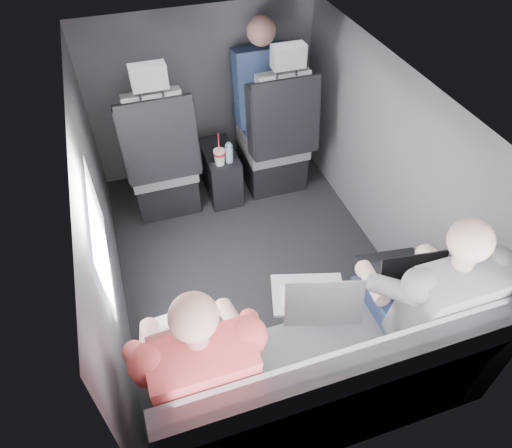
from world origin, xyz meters
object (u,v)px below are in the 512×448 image
object	(u,v)px
passenger_rear_left	(200,365)
rear_bench	(320,382)
front_seat_right	(275,144)
laptop_white	(185,335)
laptop_silver	(314,298)
passenger_rear_right	(423,299)
passenger_front_right	(261,88)
soda_cup	(220,157)
water_bottle	(229,153)
front_seat_left	(162,165)
laptop_black	(399,270)
center_console	(220,172)

from	to	relation	value
passenger_rear_left	rear_bench	bearing A→B (deg)	-9.51
front_seat_right	rear_bench	size ratio (longest dim) A/B	0.79
passenger_rear_left	laptop_white	bearing A→B (deg)	100.50
laptop_silver	passenger_rear_right	world-z (taller)	passenger_rear_right
passenger_front_right	passenger_rear_left	bearing A→B (deg)	-115.42
soda_cup	passenger_rear_left	world-z (taller)	passenger_rear_left
soda_cup	passenger_front_right	xyz separation A→B (m)	(0.45, 0.38, 0.29)
soda_cup	passenger_rear_right	distance (m)	1.80
passenger_rear_right	water_bottle	bearing A→B (deg)	106.80
front_seat_left	passenger_rear_right	xyz separation A→B (m)	(1.01, -1.81, 0.24)
laptop_silver	passenger_rear_right	distance (m)	0.53
soda_cup	passenger_rear_right	size ratio (longest dim) A/B	0.21
laptop_black	passenger_front_right	xyz separation A→B (m)	(-0.13, 1.87, 0.12)
center_console	laptop_silver	world-z (taller)	laptop_silver
water_bottle	laptop_black	world-z (taller)	laptop_black
passenger_rear_right	passenger_front_right	xyz separation A→B (m)	(-0.14, 2.07, 0.12)
passenger_rear_right	front_seat_right	bearing A→B (deg)	93.33
front_seat_right	passenger_rear_left	size ratio (longest dim) A/B	1.03
center_console	soda_cup	distance (m)	0.31
rear_bench	passenger_rear_left	distance (m)	0.66
rear_bench	laptop_black	xyz separation A→B (m)	(0.55, 0.29, 0.32)
passenger_rear_right	passenger_front_right	distance (m)	2.07
water_bottle	laptop_silver	world-z (taller)	laptop_silver
center_console	laptop_white	distance (m)	1.83
water_bottle	laptop_white	size ratio (longest dim) A/B	0.48
front_seat_right	laptop_black	world-z (taller)	front_seat_right
water_bottle	laptop_silver	distance (m)	1.53
rear_bench	laptop_silver	size ratio (longest dim) A/B	3.76
center_console	laptop_silver	distance (m)	1.73
center_console	passenger_front_right	size ratio (longest dim) A/B	0.55
water_bottle	front_seat_left	bearing A→B (deg)	167.71
front_seat_left	laptop_silver	xyz separation A→B (m)	(0.50, -1.63, 0.24)
center_console	passenger_front_right	bearing A→B (deg)	27.75
laptop_silver	front_seat_left	bearing A→B (deg)	107.08
rear_bench	water_bottle	bearing A→B (deg)	88.67
front_seat_left	soda_cup	size ratio (longest dim) A/B	4.75
soda_cup	laptop_white	distance (m)	1.63
laptop_white	passenger_rear_right	bearing A→B (deg)	-8.30
passenger_rear_right	passenger_rear_left	bearing A→B (deg)	179.99
front_seat_left	laptop_white	size ratio (longest dim) A/B	3.69
laptop_black	front_seat_right	bearing A→B (deg)	93.39
water_bottle	passenger_rear_right	size ratio (longest dim) A/B	0.13
laptop_silver	passenger_rear_left	distance (m)	0.64
soda_cup	passenger_rear_right	bearing A→B (deg)	-70.77
passenger_rear_right	laptop_white	bearing A→B (deg)	171.70
soda_cup	passenger_rear_left	distance (m)	1.78
rear_bench	water_bottle	world-z (taller)	rear_bench
water_bottle	laptop_black	bearing A→B (deg)	-71.46
soda_cup	laptop_black	bearing A→B (deg)	-68.76
center_console	passenger_rear_right	size ratio (longest dim) A/B	0.38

